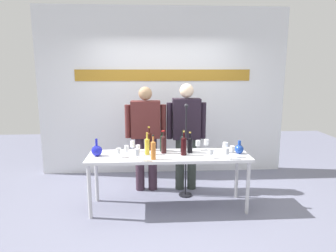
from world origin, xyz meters
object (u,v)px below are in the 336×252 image
Objects in this scene: wine_bottle_1 at (184,145)px; wine_bottle_7 at (149,140)px; presenter_right at (186,130)px; wine_glass_right_4 at (211,152)px; wine_bottle_6 at (190,144)px; wine_bottle_2 at (153,149)px; wine_glass_right_3 at (232,149)px; wine_bottle_5 at (162,142)px; wine_glass_left_4 at (138,148)px; microphone_stand at (186,166)px; wine_glass_left_0 at (137,152)px; wine_glass_right_1 at (227,151)px; wine_glass_left_3 at (127,149)px; wine_bottle_3 at (147,145)px; wine_glass_right_5 at (198,143)px; wine_glass_left_2 at (133,144)px; decanter_blue_left at (97,150)px; wine_glass_left_1 at (118,151)px; wine_glass_right_2 at (206,142)px; presenter_left at (146,132)px; decanter_blue_right at (239,149)px; display_table at (169,159)px; wine_bottle_0 at (164,144)px; wine_bottle_4 at (183,143)px; wine_glass_right_0 at (225,145)px.

wine_bottle_7 is (-0.47, 0.28, 0.01)m from wine_bottle_1.
presenter_right is 13.42× the size of wine_glass_right_4.
wine_bottle_6 is at bearing -91.66° from presenter_right.
wine_glass_right_3 is at bearing 1.92° from wine_bottle_2.
wine_glass_left_4 is at bearing -148.14° from wine_bottle_5.
wine_glass_left_0 is at bearing -138.16° from microphone_stand.
wine_glass_left_3 is at bearing 173.96° from wine_glass_right_1.
presenter_right is at bearing 49.58° from wine_bottle_5.
wine_bottle_3 is 0.31m from wine_glass_left_0.
wine_glass_right_5 is at bearing 15.22° from wine_glass_left_4.
wine_glass_left_2 reaches higher than wine_glass_right_1.
wine_glass_left_2 is (-0.80, 0.10, -0.01)m from wine_bottle_6.
wine_bottle_1 is at bearing -133.42° from wine_bottle_6.
decanter_blue_left is 1.42m from wine_glass_right_5.
wine_bottle_1 reaches higher than wine_bottle_6.
wine_glass_left_2 is 1.31m from wine_glass_right_1.
wine_bottle_6 is 0.59m from wine_glass_right_3.
wine_glass_left_1 is 0.84× the size of wine_glass_right_2.
presenter_left is 0.62m from wine_bottle_3.
wine_glass_right_5 is (-0.12, -0.01, -0.01)m from wine_glass_right_2.
decanter_blue_right reaches higher than wine_glass_left_4.
wine_glass_left_3 is at bearing 164.46° from wine_bottle_2.
presenter_left is at bearing 137.10° from wine_bottle_6.
wine_glass_left_2 is at bearing -111.10° from presenter_left.
microphone_stand reaches higher than wine_bottle_3.
wine_bottle_2 reaches higher than wine_glass_right_4.
wine_glass_left_4 is at bearing 89.58° from wine_glass_left_0.
decanter_blue_left is 1.30× the size of decanter_blue_right.
wine_glass_left_0 is at bearing -106.70° from wine_bottle_7.
wine_glass_right_4 is at bearing -170.82° from wine_glass_right_3.
display_table is at bearing 43.85° from wine_bottle_2.
wine_bottle_0 is at bearing 16.25° from wine_glass_left_1.
presenter_right is 11.70× the size of wine_glass_right_5.
wine_bottle_3 reaches higher than wine_glass_right_2.
wine_bottle_7 reaches higher than wine_glass_right_4.
wine_glass_left_4 is (-0.20, 0.18, -0.03)m from wine_bottle_2.
wine_glass_right_4 is (0.33, -0.37, -0.04)m from wine_bottle_4.
wine_bottle_4 reaches higher than wine_glass_right_4.
presenter_right is 11.13× the size of wine_glass_right_2.
wine_glass_left_2 is (0.17, 0.27, 0.02)m from wine_glass_left_1.
wine_glass_right_2 is 1.01× the size of wine_glass_right_3.
wine_bottle_1 is 2.24× the size of wine_glass_left_4.
wine_bottle_3 is at bearing -134.66° from presenter_right.
decanter_blue_left is 0.69× the size of wine_bottle_7.
wine_glass_right_2 is 0.13m from wine_glass_right_5.
wine_bottle_4 reaches higher than wine_glass_left_3.
wine_glass_right_3 is (0.62, -0.32, -0.02)m from wine_bottle_4.
wine_glass_right_1 is at bearing -2.46° from wine_bottle_2.
wine_bottle_7 is at bearing 167.53° from wine_bottle_4.
wine_glass_left_3 reaches higher than wine_glass_right_0.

